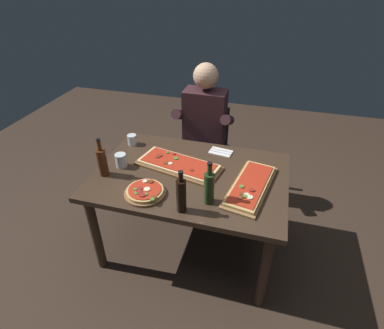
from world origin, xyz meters
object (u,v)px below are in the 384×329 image
Objects in this scene: tumbler_near_camera at (121,161)px; pizza_rectangular_left at (251,186)px; tumbler_far_side at (132,140)px; vinegar_bottle_green at (209,187)px; pizza_round_far at (145,192)px; seated_diner at (203,128)px; wine_bottle_dark at (102,161)px; pizza_rectangular_front at (178,165)px; oil_bottle_amber at (181,195)px; dining_table at (190,184)px; diner_chair at (206,146)px.

pizza_rectangular_left is at bearing -0.66° from tumbler_near_camera.
vinegar_bottle_green is at bearing -35.20° from tumbler_far_side.
tumbler_far_side is (-0.36, 0.60, 0.02)m from pizza_round_far.
seated_diner reaches higher than pizza_round_far.
wine_bottle_dark reaches higher than pizza_rectangular_left.
seated_diner is at bearing 59.91° from tumbler_near_camera.
pizza_rectangular_front is 0.53m from tumbler_far_side.
pizza_rectangular_left is at bearing -11.94° from pizza_rectangular_front.
oil_bottle_amber is (0.66, -0.22, 0.01)m from wine_bottle_dark.
wine_bottle_dark is (-0.49, -0.24, 0.09)m from pizza_rectangular_front.
wine_bottle_dark is 0.98× the size of vinegar_bottle_green.
dining_table is 0.17m from pizza_rectangular_front.
pizza_rectangular_front is at bearing 149.86° from dining_table.
vinegar_bottle_green is 0.23× the size of seated_diner.
oil_bottle_amber is (0.05, -0.39, 0.22)m from dining_table.
oil_bottle_amber is 0.22× the size of seated_diner.
pizza_rectangular_left is at bearing -6.80° from dining_table.
oil_bottle_amber is at bearing -46.50° from tumbler_far_side.
wine_bottle_dark is at bearing -154.25° from pizza_rectangular_front.
pizza_rectangular_left is 0.72× the size of diner_chair.
tumbler_near_camera is at bearing -116.66° from diner_chair.
wine_bottle_dark is at bearing -119.93° from seated_diner.
oil_bottle_amber is at bearing -83.25° from seated_diner.
pizza_rectangular_left is (0.56, -0.12, -0.00)m from pizza_rectangular_front.
vinegar_bottle_green is (-0.25, -0.21, 0.10)m from pizza_rectangular_left.
wine_bottle_dark reaches higher than dining_table.
dining_table is 0.40m from pizza_round_far.
wine_bottle_dark reaches higher than tumbler_near_camera.
pizza_round_far reaches higher than dining_table.
pizza_rectangular_left reaches higher than dining_table.
pizza_rectangular_left is at bearing 41.22° from vinegar_bottle_green.
pizza_round_far is at bearing -107.42° from pizza_rectangular_front.
wine_bottle_dark is at bearing 161.54° from oil_bottle_amber.
diner_chair is (-0.52, 0.91, -0.27)m from pizza_rectangular_left.
pizza_round_far is 0.32× the size of diner_chair.
pizza_round_far is 0.94× the size of oil_bottle_amber.
vinegar_bottle_green reaches higher than oil_bottle_amber.
diner_chair reaches higher than pizza_round_far.
tumbler_near_camera is (-0.58, 0.35, -0.08)m from oil_bottle_amber.
vinegar_bottle_green is 1.05m from seated_diner.
pizza_round_far is at bearing -98.10° from seated_diner.
pizza_rectangular_front is 2.31× the size of oil_bottle_amber.
tumbler_near_camera is 1.22× the size of tumbler_far_side.
vinegar_bottle_green is (0.14, 0.12, -0.00)m from oil_bottle_amber.
vinegar_bottle_green reaches higher than pizza_round_far.
vinegar_bottle_green reaches higher than wine_bottle_dark.
seated_diner reaches higher than tumbler_near_camera.
diner_chair is 0.28m from seated_diner.
tumbler_far_side is at bearing -132.18° from diner_chair.
tumbler_near_camera is 0.90m from seated_diner.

